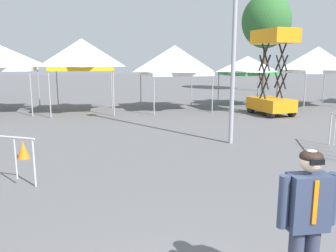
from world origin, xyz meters
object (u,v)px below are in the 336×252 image
Objects in this scene: scissor_lift at (272,90)px; tree_behind_tents_left at (266,21)px; person_foreground at (306,219)px; canopy_tent_far_right at (82,55)px; canopy_tent_right_of_center at (318,60)px; canopy_tent_behind_center at (248,66)px; traffic_cone_lot_center at (23,150)px; canopy_tent_center at (175,60)px.

tree_behind_tents_left is at bearing 63.42° from scissor_lift.
scissor_lift is at bearing 62.09° from person_foreground.
canopy_tent_far_right is 18.82m from tree_behind_tents_left.
canopy_tent_right_of_center is 11.12m from tree_behind_tents_left.
canopy_tent_behind_center is 11.63m from tree_behind_tents_left.
person_foreground is 0.21× the size of tree_behind_tents_left.
canopy_tent_right_of_center is 17.20m from traffic_cone_lot_center.
canopy_tent_right_of_center is at bearing 30.66° from scissor_lift.
canopy_tent_right_of_center is at bearing -101.73° from tree_behind_tents_left.
canopy_tent_center is 1.19× the size of canopy_tent_behind_center.
tree_behind_tents_left is at bearing 78.27° from canopy_tent_right_of_center.
scissor_lift is at bearing -116.58° from tree_behind_tents_left.
canopy_tent_right_of_center is at bearing -2.38° from canopy_tent_center.
tree_behind_tents_left reaches higher than traffic_cone_lot_center.
canopy_tent_right_of_center is (3.88, -1.15, 0.34)m from canopy_tent_behind_center.
canopy_tent_right_of_center is 7.36× the size of traffic_cone_lot_center.
canopy_tent_far_right is 1.04× the size of canopy_tent_right_of_center.
scissor_lift is at bearing 27.66° from traffic_cone_lot_center.
person_foreground is 3.62× the size of traffic_cone_lot_center.
canopy_tent_behind_center is 17.65m from person_foreground.
scissor_lift is (4.24, -2.91, -1.45)m from canopy_tent_center.
person_foreground reaches higher than traffic_cone_lot_center.
canopy_tent_center is at bearing 145.50° from scissor_lift.
tree_behind_tents_left is 17.17× the size of traffic_cone_lot_center.
canopy_tent_behind_center reaches higher than traffic_cone_lot_center.
canopy_tent_center is at bearing 81.32° from person_foreground.
person_foreground is at bearing -113.51° from canopy_tent_behind_center.
tree_behind_tents_left is (6.47, 12.93, 4.84)m from scissor_lift.
person_foreground is (-2.34, -15.34, -1.66)m from canopy_tent_center.
canopy_tent_behind_center is at bearing 5.04° from canopy_tent_far_right.
traffic_cone_lot_center is (-11.07, -9.29, -2.14)m from canopy_tent_behind_center.
tree_behind_tents_left reaches higher than canopy_tent_behind_center.
canopy_tent_center is (4.88, 0.04, -0.29)m from canopy_tent_far_right.
person_foreground is at bearing -117.91° from scissor_lift.
person_foreground is at bearing -59.40° from traffic_cone_lot_center.
canopy_tent_behind_center is at bearing 83.26° from scissor_lift.
scissor_lift is at bearing -17.46° from canopy_tent_far_right.
tree_behind_tents_left reaches higher than person_foreground.
canopy_tent_far_right is 0.91× the size of scissor_lift.
canopy_tent_behind_center is 1.65× the size of person_foreground.
canopy_tent_behind_center is 5.99× the size of traffic_cone_lot_center.
tree_behind_tents_left is (13.05, 25.36, 5.06)m from person_foreground.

